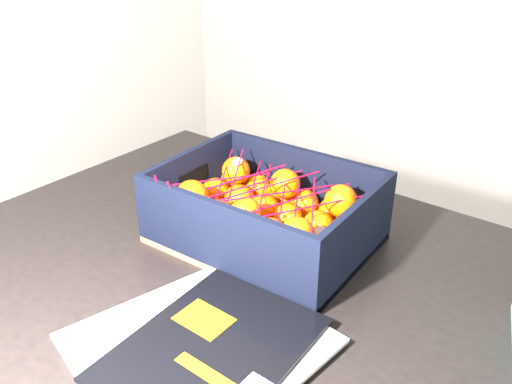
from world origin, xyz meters
The scene contains 5 objects.
table centered at (-0.15, 0.05, 0.65)m, with size 1.24×0.85×0.75m.
magazine_stack centered at (-0.14, -0.14, 0.76)m, with size 0.35×0.33×0.02m.
produce_crate centered at (-0.23, 0.14, 0.79)m, with size 0.36×0.27×0.13m.
clementine_heap centered at (-0.23, 0.14, 0.80)m, with size 0.35×0.25×0.10m.
mesh_net centered at (-0.23, 0.13, 0.85)m, with size 0.30×0.24×0.09m.
Camera 1 is at (0.23, -0.54, 1.27)m, focal length 37.24 mm.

